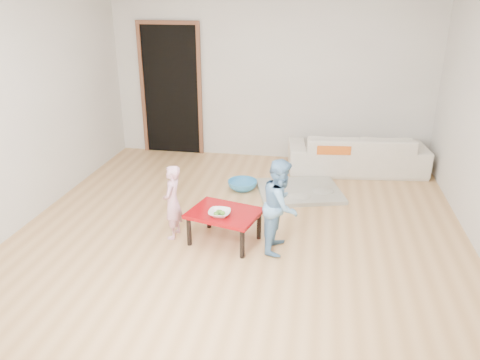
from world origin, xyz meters
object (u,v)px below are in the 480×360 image
(child_blue, at_px, (281,206))
(child_pink, at_px, (172,202))
(red_table, at_px, (224,227))
(basin, at_px, (242,185))
(bowl, at_px, (220,213))
(sofa, at_px, (357,152))

(child_blue, bearing_deg, child_pink, 92.03)
(red_table, bearing_deg, child_pink, 177.86)
(child_blue, xyz_separation_m, basin, (-0.65, 1.49, -0.43))
(red_table, xyz_separation_m, basin, (-0.05, 1.45, -0.12))
(bowl, bearing_deg, red_table, 74.72)
(bowl, bearing_deg, child_blue, 6.21)
(sofa, height_order, red_table, sofa)
(red_table, relative_size, child_pink, 0.87)
(sofa, distance_m, child_pink, 3.20)
(sofa, height_order, basin, sofa)
(sofa, bearing_deg, red_table, 51.91)
(basin, bearing_deg, child_pink, -110.08)
(sofa, bearing_deg, child_pink, 42.91)
(child_blue, distance_m, basin, 1.68)
(red_table, relative_size, bowl, 3.14)
(red_table, bearing_deg, child_blue, -3.33)
(bowl, relative_size, child_blue, 0.23)
(bowl, distance_m, basin, 1.59)
(red_table, xyz_separation_m, child_pink, (-0.57, 0.02, 0.24))
(bowl, bearing_deg, basin, 90.87)
(bowl, height_order, child_pink, child_pink)
(bowl, relative_size, basin, 0.57)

